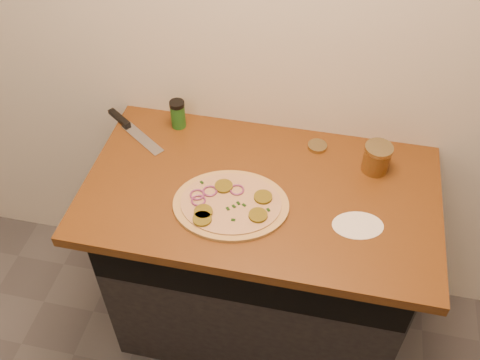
% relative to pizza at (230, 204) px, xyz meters
% --- Properties ---
extents(cabinet, '(1.10, 0.60, 0.86)m').
position_rel_pizza_xyz_m(cabinet, '(0.08, 0.13, -0.48)').
color(cabinet, black).
rests_on(cabinet, ground).
extents(countertop, '(1.20, 0.70, 0.04)m').
position_rel_pizza_xyz_m(countertop, '(0.08, 0.10, -0.03)').
color(countertop, '#603512').
rests_on(countertop, cabinet).
extents(pizza, '(0.42, 0.42, 0.03)m').
position_rel_pizza_xyz_m(pizza, '(0.00, 0.00, 0.00)').
color(pizza, tan).
rests_on(pizza, countertop).
extents(chefs_knife, '(0.28, 0.22, 0.02)m').
position_rel_pizza_xyz_m(chefs_knife, '(-0.46, 0.30, -0.00)').
color(chefs_knife, '#B7BAC1').
rests_on(chefs_knife, countertop).
extents(mason_jar_lid, '(0.09, 0.09, 0.01)m').
position_rel_pizza_xyz_m(mason_jar_lid, '(0.25, 0.34, -0.00)').
color(mason_jar_lid, '#9D8D5B').
rests_on(mason_jar_lid, countertop).
extents(salsa_jar, '(0.10, 0.10, 0.11)m').
position_rel_pizza_xyz_m(salsa_jar, '(0.46, 0.27, 0.04)').
color(salsa_jar, '#A01010').
rests_on(salsa_jar, countertop).
extents(spice_shaker, '(0.06, 0.06, 0.11)m').
position_rel_pizza_xyz_m(spice_shaker, '(-0.28, 0.35, 0.05)').
color(spice_shaker, '#205E1D').
rests_on(spice_shaker, countertop).
extents(flour_spill, '(0.20, 0.20, 0.00)m').
position_rel_pizza_xyz_m(flour_spill, '(0.41, 0.00, -0.01)').
color(flour_spill, white).
rests_on(flour_spill, countertop).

